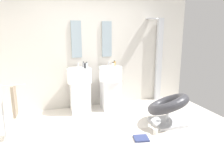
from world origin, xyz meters
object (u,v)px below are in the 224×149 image
Objects in this scene: shower_column at (158,58)px; lounge_chair at (168,107)px; soap_bottle_amber at (115,64)px; pedestal_sink_left at (80,88)px; pedestal_sink_right at (111,86)px; soap_bottle_grey at (83,65)px; coffee_mug at (156,131)px; towel_rack at (12,102)px; soap_bottle_white at (113,66)px; soap_bottle_black at (85,66)px; soap_bottle_clear at (87,66)px; magazine_navy at (141,138)px.

lounge_chair is at bearing -112.37° from shower_column.
pedestal_sink_left is at bearing -173.63° from soap_bottle_amber.
pedestal_sink_left reaches higher than lounge_chair.
soap_bottle_grey reaches higher than pedestal_sink_right.
pedestal_sink_right reaches higher than coffee_mug.
shower_column is at bearing 10.33° from pedestal_sink_right.
soap_bottle_white is (1.85, 0.67, 0.39)m from towel_rack.
shower_column is 3.38m from towel_rack.
soap_bottle_black is at bearing 163.27° from soap_bottle_white.
shower_column is at bearing 7.31° from soap_bottle_black.
soap_bottle_amber is at bearing 25.24° from towel_rack.
soap_bottle_white is at bearing -13.79° from pedestal_sink_left.
soap_bottle_black is 0.86× the size of soap_bottle_clear.
magazine_navy is 1.83× the size of soap_bottle_amber.
pedestal_sink_left is 0.51m from soap_bottle_grey.
lounge_chair is 8.76× the size of soap_bottle_amber.
soap_bottle_black is at bearing -172.44° from soap_bottle_amber.
soap_bottle_clear is at bearing -15.56° from pedestal_sink_left.
soap_bottle_amber is at bearing -0.58° from soap_bottle_grey.
soap_bottle_grey is 0.64m from soap_bottle_white.
lounge_chair is 1.50m from soap_bottle_amber.
shower_column is at bearing 59.52° from coffee_mug.
pedestal_sink_left is 0.96× the size of lounge_chair.
soap_bottle_grey is 0.15m from soap_bottle_clear.
pedestal_sink_left is at bearing 35.90° from towel_rack.
shower_column is (1.33, 0.24, 0.54)m from pedestal_sink_right.
pedestal_sink_right is 0.72m from soap_bottle_clear.
soap_bottle_clear is at bearing 141.66° from lounge_chair.
soap_bottle_black is at bearing 123.00° from soap_bottle_clear.
shower_column is 1.91m from soap_bottle_grey.
lounge_chair reaches higher than coffee_mug.
towel_rack reaches higher than lounge_chair.
soap_bottle_clear is at bearing 124.72° from coffee_mug.
towel_rack is (-2.63, 0.25, 0.28)m from lounge_chair.
soap_bottle_amber reaches higher than pedestal_sink_left.
lounge_chair is at bearing -36.37° from pedestal_sink_left.
shower_column is at bearing 7.16° from soap_bottle_amber.
soap_bottle_white is at bearing -16.73° from soap_bottle_black.
soap_bottle_clear is at bearing -168.44° from soap_bottle_amber.
soap_bottle_amber reaches higher than magazine_navy.
pedestal_sink_left is 1.12× the size of towel_rack.
pedestal_sink_right reaches higher than towel_rack.
shower_column reaches higher than soap_bottle_amber.
towel_rack is at bearing -146.91° from soap_bottle_black.
shower_column is 2.35m from magazine_navy.
pedestal_sink_left is at bearing 143.63° from lounge_chair.
soap_bottle_clear reaches higher than soap_bottle_amber.
coffee_mug is at bearing -55.28° from soap_bottle_clear.
soap_bottle_clear reaches higher than lounge_chair.
coffee_mug is 2.00m from soap_bottle_grey.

